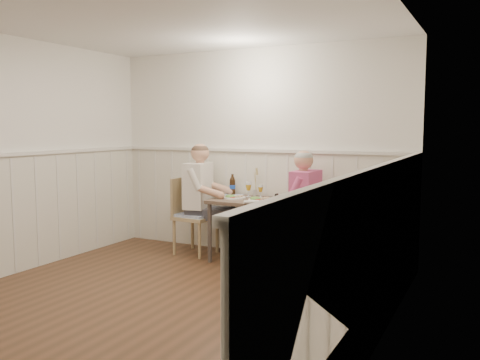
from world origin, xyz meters
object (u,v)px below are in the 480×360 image
at_px(man_in_pink, 302,217).
at_px(diner_cream, 201,207).
at_px(chair_right, 298,227).
at_px(grass_vase, 255,183).
at_px(chair_left, 192,213).
at_px(beer_bottle, 232,186).
at_px(dining_table, 247,208).

xyz_separation_m(man_in_pink, diner_cream, (-1.34, -0.02, 0.02)).
height_order(chair_right, man_in_pink, man_in_pink).
relative_size(diner_cream, grass_vase, 3.81).
bearing_deg(chair_right, diner_cream, 177.11).
xyz_separation_m(chair_left, beer_bottle, (0.44, 0.28, 0.34)).
distance_m(dining_table, man_in_pink, 0.69).
distance_m(diner_cream, beer_bottle, 0.48).
distance_m(chair_left, beer_bottle, 0.62).
bearing_deg(dining_table, diner_cream, 179.02).
bearing_deg(beer_bottle, chair_right, -17.55).
bearing_deg(grass_vase, man_in_pink, -20.11).
height_order(diner_cream, grass_vase, diner_cream).
xyz_separation_m(chair_right, man_in_pink, (0.01, 0.09, 0.10)).
bearing_deg(dining_table, chair_left, -179.11).
relative_size(chair_left, beer_bottle, 3.64).
bearing_deg(diner_cream, man_in_pink, 0.92).
height_order(diner_cream, beer_bottle, diner_cream).
bearing_deg(chair_right, dining_table, 175.27).
bearing_deg(grass_vase, diner_cream, -154.76).
xyz_separation_m(chair_right, diner_cream, (-1.33, 0.07, 0.12)).
bearing_deg(dining_table, grass_vase, 98.55).
xyz_separation_m(chair_right, chair_left, (-1.46, 0.04, 0.05)).
relative_size(chair_left, diner_cream, 0.68).
bearing_deg(man_in_pink, grass_vase, 159.89).
height_order(dining_table, diner_cream, diner_cream).
xyz_separation_m(man_in_pink, beer_bottle, (-1.03, 0.23, 0.29)).
relative_size(man_in_pink, diner_cream, 0.96).
bearing_deg(chair_right, man_in_pink, 84.77).
height_order(chair_left, beer_bottle, beer_bottle).
xyz_separation_m(dining_table, beer_bottle, (-0.35, 0.27, 0.23)).
bearing_deg(diner_cream, chair_left, -169.79).
bearing_deg(chair_right, grass_vase, 153.74).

